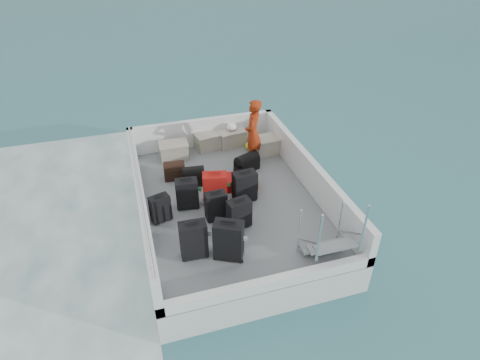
# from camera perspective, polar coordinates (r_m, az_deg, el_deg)

# --- Properties ---
(ground) EXTENTS (160.00, 160.00, 0.00)m
(ground) POSITION_cam_1_polar(r_m,az_deg,el_deg) (8.61, -1.48, -6.05)
(ground) COLOR #185257
(ground) RESTS_ON ground
(ferry_hull) EXTENTS (3.60, 5.00, 0.60)m
(ferry_hull) POSITION_cam_1_polar(r_m,az_deg,el_deg) (8.42, -1.51, -4.49)
(ferry_hull) COLOR silver
(ferry_hull) RESTS_ON ground
(deck) EXTENTS (3.30, 4.70, 0.02)m
(deck) POSITION_cam_1_polar(r_m,az_deg,el_deg) (8.23, -1.54, -2.79)
(deck) COLOR slate
(deck) RESTS_ON ferry_hull
(deck_fittings) EXTENTS (3.60, 5.00, 0.90)m
(deck_fittings) POSITION_cam_1_polar(r_m,az_deg,el_deg) (7.84, 1.49, -1.45)
(deck_fittings) COLOR silver
(deck_fittings) RESTS_ON deck
(suitcase_0) EXTENTS (0.46, 0.27, 0.70)m
(suitcase_0) POSITION_cam_1_polar(r_m,az_deg,el_deg) (6.79, -6.62, -8.52)
(suitcase_0) COLOR black
(suitcase_0) RESTS_ON deck
(suitcase_1) EXTENTS (0.41, 0.31, 0.56)m
(suitcase_1) POSITION_cam_1_polar(r_m,az_deg,el_deg) (7.66, -11.25, -4.05)
(suitcase_1) COLOR black
(suitcase_1) RESTS_ON deck
(suitcase_2) EXTENTS (0.46, 0.31, 0.63)m
(suitcase_2) POSITION_cam_1_polar(r_m,az_deg,el_deg) (7.91, -7.54, -1.98)
(suitcase_2) COLOR black
(suitcase_2) RESTS_ON deck
(suitcase_3) EXTENTS (0.56, 0.47, 0.74)m
(suitcase_3) POSITION_cam_1_polar(r_m,az_deg,el_deg) (6.72, -1.63, -8.63)
(suitcase_3) COLOR black
(suitcase_3) RESTS_ON deck
(suitcase_4) EXTENTS (0.40, 0.25, 0.59)m
(suitcase_4) POSITION_cam_1_polar(r_m,az_deg,el_deg) (7.56, -3.43, -3.77)
(suitcase_4) COLOR black
(suitcase_4) RESTS_ON deck
(suitcase_5) EXTENTS (0.53, 0.38, 0.66)m
(suitcase_5) POSITION_cam_1_polar(r_m,az_deg,el_deg) (7.98, -3.57, -1.19)
(suitcase_5) COLOR maroon
(suitcase_5) RESTS_ON deck
(suitcase_6) EXTENTS (0.46, 0.32, 0.59)m
(suitcase_6) POSITION_cam_1_polar(r_m,az_deg,el_deg) (7.37, -0.14, -4.83)
(suitcase_6) COLOR black
(suitcase_6) RESTS_ON deck
(suitcase_7) EXTENTS (0.48, 0.29, 0.65)m
(suitcase_7) POSITION_cam_1_polar(r_m,az_deg,el_deg) (8.03, 0.67, -0.94)
(suitcase_7) COLOR black
(suitcase_7) RESTS_ON deck
(suitcase_8) EXTENTS (0.72, 0.53, 0.26)m
(suitcase_8) POSITION_cam_1_polar(r_m,az_deg,el_deg) (8.53, 0.17, -0.19)
(suitcase_8) COLOR maroon
(suitcase_8) RESTS_ON deck
(duffel_0) EXTENTS (0.48, 0.35, 0.32)m
(duffel_0) POSITION_cam_1_polar(r_m,az_deg,el_deg) (8.91, -9.28, 1.17)
(duffel_0) COLOR black
(duffel_0) RESTS_ON deck
(duffel_1) EXTENTS (0.48, 0.35, 0.32)m
(duffel_1) POSITION_cam_1_polar(r_m,az_deg,el_deg) (8.66, -6.59, 0.38)
(duffel_1) COLOR black
(duffel_1) RESTS_ON deck
(duffel_2) EXTENTS (0.62, 0.49, 0.32)m
(duffel_2) POSITION_cam_1_polar(r_m,az_deg,el_deg) (9.07, 0.98, 2.30)
(duffel_2) COLOR black
(duffel_2) RESTS_ON deck
(crate_0) EXTENTS (0.65, 0.46, 0.38)m
(crate_0) POSITION_cam_1_polar(r_m,az_deg,el_deg) (9.62, -9.37, 4.03)
(crate_0) COLOR #A09C8B
(crate_0) RESTS_ON deck
(crate_1) EXTENTS (0.69, 0.54, 0.38)m
(crate_1) POSITION_cam_1_polar(r_m,az_deg,el_deg) (9.96, -4.45, 5.48)
(crate_1) COLOR #A09C8B
(crate_1) RESTS_ON deck
(crate_2) EXTENTS (0.69, 0.52, 0.39)m
(crate_2) POSITION_cam_1_polar(r_m,az_deg,el_deg) (10.08, -1.20, 5.98)
(crate_2) COLOR #A09C8B
(crate_2) RESTS_ON deck
(crate_3) EXTENTS (0.67, 0.49, 0.39)m
(crate_3) POSITION_cam_1_polar(r_m,az_deg,el_deg) (9.75, 3.92, 4.88)
(crate_3) COLOR #A09C8B
(crate_3) RESTS_ON deck
(yellow_bag) EXTENTS (0.28, 0.26, 0.22)m
(yellow_bag) POSITION_cam_1_polar(r_m,az_deg,el_deg) (9.91, 1.56, 4.91)
(yellow_bag) COLOR yellow
(yellow_bag) RESTS_ON deck
(white_bag) EXTENTS (0.24, 0.24, 0.18)m
(white_bag) POSITION_cam_1_polar(r_m,az_deg,el_deg) (9.95, -1.22, 7.42)
(white_bag) COLOR white
(white_bag) RESTS_ON crate_2
(passenger) EXTENTS (0.58, 0.67, 1.55)m
(passenger) POSITION_cam_1_polar(r_m,az_deg,el_deg) (9.06, 1.84, 6.72)
(passenger) COLOR red
(passenger) RESTS_ON deck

